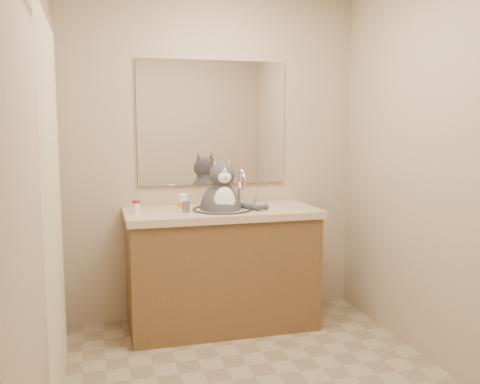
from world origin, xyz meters
name	(u,v)px	position (x,y,z in m)	size (l,w,h in m)	color
room	(265,172)	(0.00, 0.00, 1.20)	(2.22, 2.52, 2.42)	gray
vanity	(222,266)	(0.00, 0.96, 0.44)	(1.34, 0.59, 1.12)	brown
mirror	(213,123)	(0.00, 1.24, 1.45)	(1.10, 0.02, 0.90)	white
shower_curtain	(54,210)	(-1.05, 0.10, 1.03)	(0.02, 1.30, 1.93)	beige
cat	(221,206)	(0.00, 0.96, 0.88)	(0.41, 0.32, 0.58)	#404045
pill_bottle_redcap	(136,206)	(-0.59, 0.98, 0.89)	(0.06, 0.06, 0.08)	white
pill_bottle_orange	(183,203)	(-0.27, 0.95, 0.91)	(0.08, 0.08, 0.12)	white
grey_canister	(186,207)	(-0.26, 0.91, 0.89)	(0.06, 0.06, 0.08)	slate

